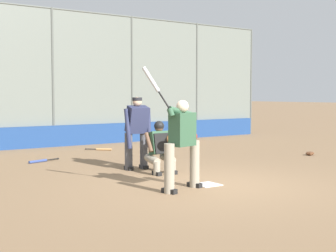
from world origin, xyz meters
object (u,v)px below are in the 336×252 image
at_px(umpire_home, 137,131).
at_px(spare_bat_third_base_side, 40,161).
at_px(batter_at_plate, 182,141).
at_px(equipment_bag_dugout_side, 183,137).
at_px(spare_bat_first_base_side, 102,149).
at_px(catcher_behind_plate, 161,146).
at_px(fielding_glove_on_dirt, 310,153).

height_order(umpire_home, spare_bat_third_base_side, umpire_home).
distance_m(batter_at_plate, umpire_home, 2.46).
xyz_separation_m(spare_bat_third_base_side, equipment_bag_dugout_side, (-6.08, -2.33, 0.12)).
xyz_separation_m(umpire_home, spare_bat_third_base_side, (1.42, -2.32, -0.84)).
bearing_deg(spare_bat_first_base_side, catcher_behind_plate, -56.43).
bearing_deg(batter_at_plate, equipment_bag_dugout_side, -141.37).
height_order(catcher_behind_plate, umpire_home, umpire_home).
bearing_deg(catcher_behind_plate, fielding_glove_on_dirt, -175.59).
height_order(umpire_home, equipment_bag_dugout_side, umpire_home).
relative_size(batter_at_plate, umpire_home, 1.33).
xyz_separation_m(batter_at_plate, umpire_home, (-0.51, -2.40, 0.01)).
xyz_separation_m(batter_at_plate, catcher_behind_plate, (-0.65, -1.65, -0.28)).
height_order(batter_at_plate, spare_bat_first_base_side, batter_at_plate).
xyz_separation_m(batter_at_plate, equipment_bag_dugout_side, (-5.17, -7.05, -0.71)).
relative_size(batter_at_plate, spare_bat_first_base_side, 3.43).
height_order(catcher_behind_plate, spare_bat_third_base_side, catcher_behind_plate).
xyz_separation_m(umpire_home, equipment_bag_dugout_side, (-4.66, -4.65, -0.72)).
distance_m(spare_bat_first_base_side, equipment_bag_dugout_side, 3.83).
bearing_deg(equipment_bag_dugout_side, spare_bat_third_base_side, 20.99).
xyz_separation_m(batter_at_plate, fielding_glove_on_dirt, (-5.71, -1.82, -0.81)).
bearing_deg(spare_bat_third_base_side, batter_at_plate, 83.32).
height_order(catcher_behind_plate, fielding_glove_on_dirt, catcher_behind_plate).
relative_size(catcher_behind_plate, spare_bat_first_base_side, 1.78).
bearing_deg(batter_at_plate, fielding_glove_on_dirt, -177.47).
bearing_deg(catcher_behind_plate, umpire_home, -76.79).
bearing_deg(fielding_glove_on_dirt, catcher_behind_plate, 1.92).
relative_size(catcher_behind_plate, umpire_home, 0.69).
relative_size(catcher_behind_plate, equipment_bag_dugout_side, 0.87).
bearing_deg(batter_at_plate, spare_bat_first_base_side, -118.60).
xyz_separation_m(umpire_home, spare_bat_first_base_side, (-0.95, -3.71, -0.84)).
distance_m(umpire_home, spare_bat_first_base_side, 3.92).
distance_m(batter_at_plate, equipment_bag_dugout_side, 8.78).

